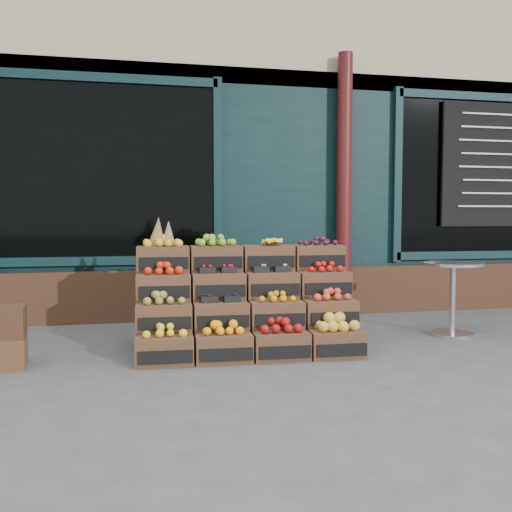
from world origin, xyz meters
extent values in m
plane|color=#4A4A4C|center=(0.00, 0.00, 0.00)|extent=(60.00, 60.00, 0.00)
cube|color=black|center=(0.00, 5.20, 2.40)|extent=(12.00, 6.00, 4.80)
cube|color=#C1B28C|center=(0.00, 2.28, 3.80)|extent=(12.00, 0.18, 2.00)
cube|color=black|center=(0.00, 2.25, 1.50)|extent=(12.00, 0.12, 3.00)
cube|color=#3D2518|center=(0.00, 2.18, 0.30)|extent=(12.00, 0.18, 0.60)
cube|color=black|center=(-1.60, 2.18, 1.75)|extent=(2.40, 0.06, 2.00)
cube|color=black|center=(3.20, 2.18, 1.75)|extent=(2.40, 0.06, 2.00)
cylinder|color=#4C1114|center=(1.20, 2.05, 1.60)|extent=(0.18, 0.18, 3.20)
cube|color=black|center=(3.20, 2.10, 1.90)|extent=(1.30, 0.04, 1.60)
cube|color=#513320|center=(-1.10, 0.15, 0.12)|extent=(0.49, 0.35, 0.24)
cube|color=black|center=(-1.11, -0.02, 0.09)|extent=(0.44, 0.03, 0.11)
cube|color=yellow|center=(-1.10, 0.15, 0.28)|extent=(0.39, 0.27, 0.08)
cube|color=#513320|center=(-0.61, 0.13, 0.12)|extent=(0.49, 0.35, 0.24)
cube|color=black|center=(-0.62, -0.05, 0.09)|extent=(0.44, 0.03, 0.11)
cube|color=orange|center=(-0.61, 0.13, 0.28)|extent=(0.39, 0.27, 0.08)
cube|color=#513320|center=(-0.12, 0.11, 0.12)|extent=(0.49, 0.35, 0.24)
cube|color=black|center=(-0.12, -0.07, 0.09)|extent=(0.44, 0.03, 0.11)
cube|color=maroon|center=(-0.12, 0.11, 0.28)|extent=(0.39, 0.27, 0.09)
cube|color=#513320|center=(0.38, 0.08, 0.12)|extent=(0.49, 0.35, 0.24)
cube|color=black|center=(0.37, -0.09, 0.09)|extent=(0.44, 0.03, 0.11)
cube|color=gold|center=(0.38, 0.08, 0.29)|extent=(0.39, 0.27, 0.11)
cube|color=#513320|center=(-1.09, 0.35, 0.36)|extent=(0.49, 0.35, 0.24)
cube|color=black|center=(-1.10, 0.18, 0.33)|extent=(0.44, 0.03, 0.11)
cube|color=olive|center=(-1.09, 0.35, 0.52)|extent=(0.39, 0.27, 0.08)
cube|color=#513320|center=(-0.60, 0.33, 0.36)|extent=(0.49, 0.35, 0.24)
cube|color=black|center=(-0.61, 0.15, 0.33)|extent=(0.44, 0.03, 0.11)
cube|color=black|center=(-0.60, 0.33, 0.49)|extent=(0.39, 0.27, 0.03)
cube|color=#513320|center=(-0.11, 0.31, 0.36)|extent=(0.49, 0.35, 0.24)
cube|color=black|center=(-0.12, 0.13, 0.33)|extent=(0.44, 0.03, 0.11)
cube|color=orange|center=(-0.11, 0.31, 0.51)|extent=(0.39, 0.27, 0.06)
cube|color=#513320|center=(0.39, 0.28, 0.36)|extent=(0.49, 0.35, 0.24)
cube|color=black|center=(0.38, 0.11, 0.33)|extent=(0.44, 0.03, 0.11)
cube|color=red|center=(0.39, 0.28, 0.51)|extent=(0.39, 0.27, 0.08)
cube|color=#513320|center=(-1.08, 0.55, 0.59)|extent=(0.49, 0.35, 0.24)
cube|color=black|center=(-1.09, 0.38, 0.57)|extent=(0.44, 0.03, 0.11)
cube|color=red|center=(-1.08, 0.55, 0.75)|extent=(0.39, 0.27, 0.08)
cube|color=#513320|center=(-0.59, 0.53, 0.59)|extent=(0.49, 0.35, 0.24)
cube|color=black|center=(-0.60, 0.35, 0.57)|extent=(0.44, 0.03, 0.11)
cube|color=#B90718|center=(-0.59, 0.53, 0.73)|extent=(0.39, 0.27, 0.03)
cube|color=#513320|center=(-0.10, 0.51, 0.59)|extent=(0.49, 0.35, 0.24)
cube|color=black|center=(-0.11, 0.33, 0.57)|extent=(0.44, 0.03, 0.11)
cube|color=#8CB450|center=(-0.10, 0.51, 0.73)|extent=(0.39, 0.27, 0.03)
cube|color=#513320|center=(0.40, 0.48, 0.59)|extent=(0.49, 0.35, 0.24)
cube|color=black|center=(0.39, 0.31, 0.57)|extent=(0.44, 0.03, 0.11)
cube|color=#AD100E|center=(0.40, 0.48, 0.75)|extent=(0.39, 0.27, 0.07)
cube|color=#513320|center=(-1.07, 0.75, 0.83)|extent=(0.49, 0.35, 0.24)
cube|color=black|center=(-1.08, 0.58, 0.81)|extent=(0.44, 0.03, 0.11)
cube|color=gold|center=(-1.07, 0.75, 0.99)|extent=(0.39, 0.27, 0.08)
cube|color=#513320|center=(-0.58, 0.73, 0.83)|extent=(0.49, 0.35, 0.24)
cube|color=black|center=(-0.59, 0.56, 0.81)|extent=(0.44, 0.03, 0.11)
cube|color=olive|center=(-0.58, 0.73, 0.99)|extent=(0.39, 0.27, 0.08)
cube|color=#513320|center=(-0.09, 0.71, 0.83)|extent=(0.49, 0.35, 0.24)
cube|color=black|center=(-0.10, 0.53, 0.81)|extent=(0.44, 0.03, 0.11)
cube|color=yellow|center=(-0.09, 0.71, 0.99)|extent=(0.39, 0.27, 0.07)
cube|color=#513320|center=(0.40, 0.68, 0.83)|extent=(0.49, 0.35, 0.24)
cube|color=black|center=(0.40, 0.51, 0.81)|extent=(0.44, 0.03, 0.11)
cube|color=#351123|center=(0.40, 0.68, 0.98)|extent=(0.39, 0.27, 0.06)
cube|color=#3D2518|center=(-0.35, 0.32, 0.12)|extent=(1.97, 0.42, 0.24)
cube|color=#3D2518|center=(-0.34, 0.52, 0.24)|extent=(1.97, 0.42, 0.47)
cube|color=#3D2518|center=(-0.33, 0.72, 0.36)|extent=(1.97, 0.42, 0.71)
cone|color=olive|center=(-1.12, 0.75, 1.09)|extent=(0.16, 0.16, 0.27)
cone|color=olive|center=(-1.02, 0.79, 1.07)|extent=(0.15, 0.15, 0.24)
cylinder|color=#B8BABF|center=(1.87, 0.68, 0.02)|extent=(0.44, 0.44, 0.03)
cylinder|color=#B8BABF|center=(1.87, 0.68, 0.37)|extent=(0.06, 0.06, 0.72)
cylinder|color=#B8BABF|center=(1.87, 0.68, 0.74)|extent=(0.60, 0.60, 0.03)
imported|color=#154A29|center=(-2.10, 2.97, 0.95)|extent=(0.80, 0.66, 1.90)
camera|label=1|loc=(-1.35, -4.58, 1.22)|focal=40.00mm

